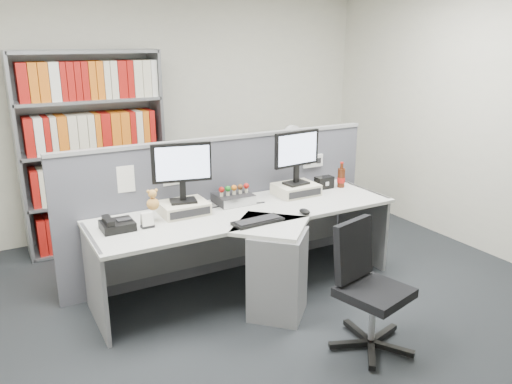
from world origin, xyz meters
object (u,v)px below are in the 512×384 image
monitor_left (182,167)px  filing_cabinet (290,195)px  desk_calendar (147,221)px  desk_phone (117,225)px  monitor_right (297,153)px  office_chair (366,283)px  desk (259,248)px  mouse (305,212)px  desk_fan (291,141)px  shelving_unit (93,154)px  keyboard (258,221)px  speaker (324,183)px  cola_bottle (341,178)px  desktop_pc (233,198)px

monitor_left → filing_cabinet: (1.70, 1.02, -0.76)m
desk_calendar → desk_phone: bearing=163.7°
desk_calendar → monitor_right: bearing=6.4°
desk_calendar → office_chair: (1.18, -1.16, -0.29)m
desk → mouse: bearing=-16.6°
desk_fan → shelving_unit: bearing=167.9°
monitor_left → desk_calendar: bearing=-155.3°
monitor_left → desk_fan: 1.98m
desk_phone → keyboard: bearing=-20.9°
monitor_right → mouse: monitor_right is taller
shelving_unit → speaker: bearing=-37.6°
speaker → shelving_unit: shelving_unit is taller
monitor_right → mouse: size_ratio=4.14×
desk_phone → shelving_unit: (0.17, 1.57, 0.22)m
desk_fan → office_chair: (-0.88, -2.34, -0.52)m
keyboard → desk_phone: (-1.00, 0.38, 0.03)m
desk → desk_phone: bearing=165.2°
keyboard → monitor_left: bearing=131.5°
speaker → desk_phone: bearing=-176.0°
desk_fan → speaker: bearing=-104.3°
desk → keyboard: bearing=-124.9°
desk_phone → speaker: 2.03m
keyboard → filing_cabinet: 2.00m
monitor_left → filing_cabinet: 2.12m
monitor_left → desk_fan: (1.70, 1.02, -0.12)m
filing_cabinet → office_chair: 2.51m
monitor_right → desk_fan: 1.18m
mouse → shelving_unit: bearing=122.9°
monitor_right → cola_bottle: 0.60m
cola_bottle → office_chair: (-0.80, -1.32, -0.34)m
keyboard → shelving_unit: shelving_unit is taller
shelving_unit → filing_cabinet: 2.24m
mouse → desk_calendar: size_ratio=1.00×
monitor_right → mouse: (-0.24, -0.49, -0.37)m
desktop_pc → speaker: speaker is taller
desk_calendar → desk_fan: desk_fan is taller
mouse → monitor_right: bearing=64.3°
desktop_pc → filing_cabinet: (1.21, 0.96, -0.41)m
mouse → shelving_unit: size_ratio=0.06×
monitor_left → office_chair: (0.82, -1.33, -0.64)m
mouse → desk: bearing=163.4°
keyboard → desk_phone: 1.07m
monitor_left → keyboard: (0.43, -0.48, -0.38)m
monitor_right → desktop_pc: bearing=174.9°
desktop_pc → office_chair: size_ratio=0.35×
desk → speaker: speaker is taller
shelving_unit → filing_cabinet: bearing=-12.1°
desk → office_chair: 1.00m
desk → desktop_pc: size_ratio=8.35×
keyboard → speaker: bearing=27.2°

